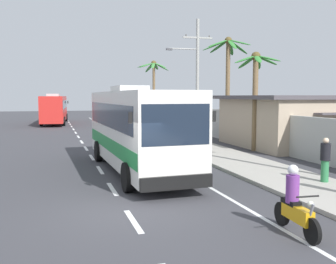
{
  "coord_description": "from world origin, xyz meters",
  "views": [
    {
      "loc": [
        -1.99,
        -11.15,
        3.31
      ],
      "look_at": [
        3.01,
        5.61,
        1.7
      ],
      "focal_mm": 41.53,
      "sensor_mm": 36.0,
      "label": 1
    }
  ],
  "objects_px": {
    "utility_pole_mid": "(196,76)",
    "palm_third": "(256,83)",
    "palm_second": "(228,68)",
    "coach_bus_far_lane": "(54,108)",
    "coach_bus_foreground": "(136,127)",
    "palm_nearest": "(154,78)",
    "motorcycle_beside_bus": "(295,206)",
    "pedestrian_far_walk": "(325,159)"
  },
  "relations": [
    {
      "from": "utility_pole_mid",
      "to": "palm_third",
      "type": "height_order",
      "value": "utility_pole_mid"
    },
    {
      "from": "palm_second",
      "to": "palm_third",
      "type": "xyz_separation_m",
      "value": [
        -1.17,
        -6.41,
        -1.36
      ]
    },
    {
      "from": "coach_bus_far_lane",
      "to": "palm_second",
      "type": "distance_m",
      "value": 25.06
    },
    {
      "from": "coach_bus_foreground",
      "to": "palm_nearest",
      "type": "height_order",
      "value": "palm_nearest"
    },
    {
      "from": "utility_pole_mid",
      "to": "palm_second",
      "type": "distance_m",
      "value": 2.64
    },
    {
      "from": "palm_nearest",
      "to": "palm_third",
      "type": "height_order",
      "value": "palm_nearest"
    },
    {
      "from": "coach_bus_far_lane",
      "to": "motorcycle_beside_bus",
      "type": "xyz_separation_m",
      "value": [
        5.3,
        -40.77,
        -1.2
      ]
    },
    {
      "from": "palm_second",
      "to": "utility_pole_mid",
      "type": "bearing_deg",
      "value": -179.62
    },
    {
      "from": "pedestrian_far_walk",
      "to": "coach_bus_far_lane",
      "type": "bearing_deg",
      "value": 37.86
    },
    {
      "from": "palm_nearest",
      "to": "palm_second",
      "type": "height_order",
      "value": "palm_second"
    },
    {
      "from": "pedestrian_far_walk",
      "to": "palm_nearest",
      "type": "xyz_separation_m",
      "value": [
        0.74,
        28.25,
        4.25
      ]
    },
    {
      "from": "coach_bus_far_lane",
      "to": "motorcycle_beside_bus",
      "type": "distance_m",
      "value": 41.14
    },
    {
      "from": "coach_bus_far_lane",
      "to": "palm_nearest",
      "type": "relative_size",
      "value": 1.76
    },
    {
      "from": "palm_nearest",
      "to": "palm_third",
      "type": "distance_m",
      "value": 19.34
    },
    {
      "from": "motorcycle_beside_bus",
      "to": "utility_pole_mid",
      "type": "bearing_deg",
      "value": 76.12
    },
    {
      "from": "coach_bus_foreground",
      "to": "palm_third",
      "type": "relative_size",
      "value": 1.78
    },
    {
      "from": "coach_bus_far_lane",
      "to": "palm_third",
      "type": "distance_m",
      "value": 30.1
    },
    {
      "from": "palm_nearest",
      "to": "utility_pole_mid",
      "type": "bearing_deg",
      "value": -90.13
    },
    {
      "from": "coach_bus_foreground",
      "to": "coach_bus_far_lane",
      "type": "relative_size",
      "value": 0.86
    },
    {
      "from": "motorcycle_beside_bus",
      "to": "palm_second",
      "type": "bearing_deg",
      "value": 69.29
    },
    {
      "from": "coach_bus_foreground",
      "to": "utility_pole_mid",
      "type": "distance_m",
      "value": 12.89
    },
    {
      "from": "coach_bus_foreground",
      "to": "motorcycle_beside_bus",
      "type": "height_order",
      "value": "coach_bus_foreground"
    },
    {
      "from": "pedestrian_far_walk",
      "to": "palm_third",
      "type": "distance_m",
      "value": 9.75
    },
    {
      "from": "coach_bus_far_lane",
      "to": "palm_nearest",
      "type": "xyz_separation_m",
      "value": [
        10.13,
        -8.47,
        3.38
      ]
    },
    {
      "from": "coach_bus_far_lane",
      "to": "palm_nearest",
      "type": "height_order",
      "value": "palm_nearest"
    },
    {
      "from": "palm_second",
      "to": "palm_nearest",
      "type": "bearing_deg",
      "value": 101.1
    },
    {
      "from": "coach_bus_foreground",
      "to": "utility_pole_mid",
      "type": "xyz_separation_m",
      "value": [
        6.83,
        10.56,
        2.83
      ]
    },
    {
      "from": "palm_second",
      "to": "motorcycle_beside_bus",
      "type": "bearing_deg",
      "value": -110.71
    },
    {
      "from": "motorcycle_beside_bus",
      "to": "palm_third",
      "type": "bearing_deg",
      "value": 64.62
    },
    {
      "from": "utility_pole_mid",
      "to": "coach_bus_foreground",
      "type": "bearing_deg",
      "value": -122.9
    },
    {
      "from": "motorcycle_beside_bus",
      "to": "utility_pole_mid",
      "type": "xyz_separation_m",
      "value": [
        4.8,
        19.43,
        4.13
      ]
    },
    {
      "from": "palm_nearest",
      "to": "palm_second",
      "type": "xyz_separation_m",
      "value": [
        2.52,
        -12.85,
        0.24
      ]
    },
    {
      "from": "coach_bus_far_lane",
      "to": "pedestrian_far_walk",
      "type": "xyz_separation_m",
      "value": [
        9.39,
        -36.73,
        -0.87
      ]
    },
    {
      "from": "utility_pole_mid",
      "to": "palm_second",
      "type": "xyz_separation_m",
      "value": [
        2.55,
        0.02,
        0.69
      ]
    },
    {
      "from": "palm_third",
      "to": "palm_second",
      "type": "bearing_deg",
      "value": 79.69
    },
    {
      "from": "pedestrian_far_walk",
      "to": "palm_third",
      "type": "bearing_deg",
      "value": 10.38
    },
    {
      "from": "palm_nearest",
      "to": "pedestrian_far_walk",
      "type": "bearing_deg",
      "value": -91.51
    },
    {
      "from": "pedestrian_far_walk",
      "to": "palm_second",
      "type": "bearing_deg",
      "value": 11.56
    },
    {
      "from": "pedestrian_far_walk",
      "to": "palm_second",
      "type": "relative_size",
      "value": 0.21
    },
    {
      "from": "motorcycle_beside_bus",
      "to": "pedestrian_far_walk",
      "type": "bearing_deg",
      "value": 44.74
    },
    {
      "from": "utility_pole_mid",
      "to": "palm_second",
      "type": "relative_size",
      "value": 1.15
    },
    {
      "from": "palm_nearest",
      "to": "palm_third",
      "type": "xyz_separation_m",
      "value": [
        1.36,
        -19.26,
        -1.12
      ]
    }
  ]
}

